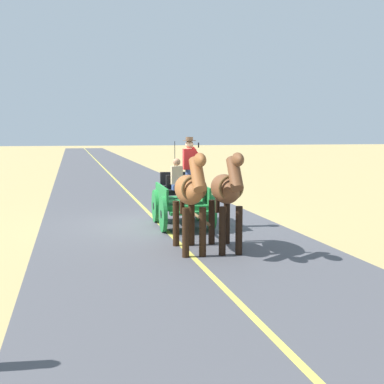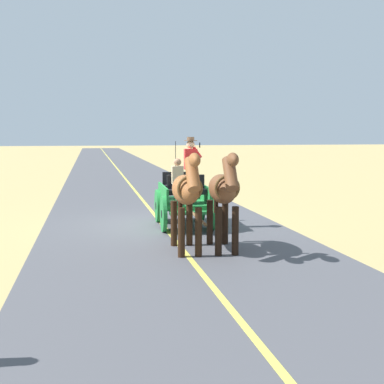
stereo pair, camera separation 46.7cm
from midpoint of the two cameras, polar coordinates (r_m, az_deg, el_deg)
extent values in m
plane|color=tan|center=(14.34, -4.69, -3.69)|extent=(200.00, 200.00, 0.00)
cube|color=#4C4C51|center=(14.34, -4.69, -3.67)|extent=(6.65, 160.00, 0.01)
cube|color=#DBCC4C|center=(14.34, -4.69, -3.65)|extent=(0.12, 160.00, 0.00)
cube|color=#1E7233|center=(13.89, -2.14, -1.25)|extent=(1.27, 2.24, 0.12)
cube|color=#1E7233|center=(13.96, 0.16, -0.04)|extent=(0.13, 2.09, 0.44)
cube|color=#1E7233|center=(13.77, -4.48, -0.16)|extent=(0.13, 2.09, 0.44)
cube|color=#1E7233|center=(12.72, -1.21, -2.43)|extent=(1.09, 0.28, 0.08)
cube|color=#1E7233|center=(15.09, -2.91, -1.31)|extent=(0.73, 0.22, 0.06)
cube|color=black|center=(13.25, -1.71, 0.03)|extent=(1.03, 0.39, 0.14)
cube|color=black|center=(13.41, -1.85, 1.05)|extent=(1.02, 0.11, 0.44)
cube|color=black|center=(14.33, -2.48, 0.53)|extent=(1.03, 0.39, 0.14)
cube|color=black|center=(14.49, -2.60, 1.47)|extent=(1.02, 0.11, 0.44)
cylinder|color=#1E7233|center=(13.30, 1.19, -2.38)|extent=(0.13, 0.96, 0.96)
cylinder|color=black|center=(13.30, 1.19, -2.38)|extent=(0.13, 0.22, 0.21)
cylinder|color=#1E7233|center=(13.07, -4.38, -2.56)|extent=(0.13, 0.96, 0.96)
cylinder|color=black|center=(13.07, -4.38, -2.56)|extent=(0.13, 0.22, 0.21)
cylinder|color=#1E7233|center=(14.79, -0.16, -1.46)|extent=(0.13, 0.96, 0.96)
cylinder|color=black|center=(14.79, -0.16, -1.46)|extent=(0.13, 0.22, 0.21)
cylinder|color=#1E7233|center=(14.58, -5.17, -1.61)|extent=(0.13, 0.96, 0.96)
cylinder|color=black|center=(14.58, -5.17, -1.61)|extent=(0.13, 0.22, 0.21)
cylinder|color=brown|center=(11.76, -0.33, -2.93)|extent=(0.14, 2.00, 0.07)
cylinder|color=black|center=(13.14, -3.01, 3.03)|extent=(0.02, 0.02, 1.30)
cylinder|color=#384C7F|center=(13.54, -1.29, 0.72)|extent=(0.22, 0.22, 0.90)
cube|color=red|center=(13.48, -1.30, 3.81)|extent=(0.35, 0.23, 0.56)
sphere|color=tan|center=(13.47, -1.30, 5.51)|extent=(0.22, 0.22, 0.22)
cylinder|color=#473323|center=(13.46, -1.30, 5.93)|extent=(0.36, 0.36, 0.01)
cylinder|color=#473323|center=(13.46, -1.30, 6.15)|extent=(0.20, 0.20, 0.10)
cylinder|color=red|center=(13.47, -0.51, 4.57)|extent=(0.26, 0.09, 0.32)
cube|color=black|center=(13.45, -0.25, 5.42)|extent=(0.02, 0.07, 0.14)
cube|color=#384C7F|center=(13.08, -2.70, 0.55)|extent=(0.29, 0.33, 0.14)
cube|color=tan|center=(13.17, -2.79, 1.95)|extent=(0.31, 0.21, 0.48)
sphere|color=#9E7051|center=(13.14, -2.79, 3.47)|extent=(0.20, 0.20, 0.20)
ellipsoid|color=brown|center=(10.98, 2.60, 0.37)|extent=(0.67, 1.60, 0.64)
cylinder|color=black|center=(10.62, 4.17, -4.46)|extent=(0.15, 0.15, 1.05)
cylinder|color=black|center=(10.54, 2.24, -4.54)|extent=(0.15, 0.15, 1.05)
cylinder|color=black|center=(11.67, 2.88, -3.45)|extent=(0.15, 0.15, 1.05)
cylinder|color=black|center=(11.59, 1.13, -3.50)|extent=(0.15, 0.15, 1.05)
cylinder|color=brown|center=(10.12, 3.63, 2.11)|extent=(0.31, 0.66, 0.73)
ellipsoid|color=brown|center=(9.89, 3.94, 3.76)|extent=(0.26, 0.55, 0.28)
cube|color=black|center=(10.14, 3.61, 2.32)|extent=(0.10, 0.51, 0.56)
cylinder|color=black|center=(11.73, 1.83, -0.70)|extent=(0.11, 0.11, 0.70)
torus|color=brown|center=(10.44, 3.24, 0.49)|extent=(0.55, 0.11, 0.55)
ellipsoid|color=brown|center=(10.80, -1.62, 0.28)|extent=(0.60, 1.57, 0.64)
cylinder|color=black|center=(10.44, -0.06, -4.64)|extent=(0.15, 0.15, 1.05)
cylinder|color=black|center=(10.37, -2.03, -4.72)|extent=(0.15, 0.15, 1.05)
cylinder|color=black|center=(11.49, -1.23, -3.60)|extent=(0.15, 0.15, 1.05)
cylinder|color=black|center=(11.43, -3.02, -3.66)|extent=(0.15, 0.15, 1.05)
cylinder|color=brown|center=(9.94, -0.71, 2.04)|extent=(0.27, 0.65, 0.73)
ellipsoid|color=brown|center=(9.71, -0.45, 3.72)|extent=(0.23, 0.54, 0.28)
cube|color=black|center=(9.96, -0.74, 2.26)|extent=(0.07, 0.50, 0.56)
cylinder|color=black|center=(11.56, -2.31, -0.81)|extent=(0.11, 0.11, 0.70)
torus|color=brown|center=(10.26, -1.05, 0.39)|extent=(0.55, 0.08, 0.55)
camera|label=1|loc=(0.23, -91.06, -0.12)|focal=46.31mm
camera|label=2|loc=(0.23, 88.94, 0.12)|focal=46.31mm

